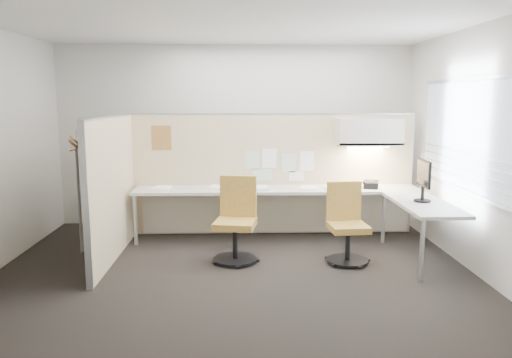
{
  "coord_description": "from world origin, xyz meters",
  "views": [
    {
      "loc": [
        0.08,
        -5.62,
        1.98
      ],
      "look_at": [
        0.28,
        0.8,
        0.94
      ],
      "focal_mm": 35.0,
      "sensor_mm": 36.0,
      "label": 1
    }
  ],
  "objects_px": {
    "desk": "(302,199)",
    "monitor": "(423,178)",
    "chair_left": "(236,222)",
    "chair_right": "(346,226)",
    "phone": "(371,185)"
  },
  "relations": [
    {
      "from": "desk",
      "to": "chair_left",
      "type": "height_order",
      "value": "chair_left"
    },
    {
      "from": "chair_left",
      "to": "phone",
      "type": "height_order",
      "value": "chair_left"
    },
    {
      "from": "desk",
      "to": "chair_right",
      "type": "height_order",
      "value": "chair_right"
    },
    {
      "from": "desk",
      "to": "chair_right",
      "type": "bearing_deg",
      "value": -63.46
    },
    {
      "from": "chair_left",
      "to": "monitor",
      "type": "height_order",
      "value": "monitor"
    },
    {
      "from": "desk",
      "to": "monitor",
      "type": "distance_m",
      "value": 1.66
    },
    {
      "from": "monitor",
      "to": "phone",
      "type": "distance_m",
      "value": 1.06
    },
    {
      "from": "chair_left",
      "to": "phone",
      "type": "distance_m",
      "value": 2.11
    },
    {
      "from": "monitor",
      "to": "phone",
      "type": "relative_size",
      "value": 1.98
    },
    {
      "from": "monitor",
      "to": "chair_right",
      "type": "bearing_deg",
      "value": 96.08
    },
    {
      "from": "monitor",
      "to": "phone",
      "type": "xyz_separation_m",
      "value": [
        -0.39,
        0.95,
        -0.25
      ]
    },
    {
      "from": "chair_left",
      "to": "monitor",
      "type": "relative_size",
      "value": 1.99
    },
    {
      "from": "chair_left",
      "to": "monitor",
      "type": "xyz_separation_m",
      "value": [
        2.27,
        -0.06,
        0.55
      ]
    },
    {
      "from": "monitor",
      "to": "chair_left",
      "type": "bearing_deg",
      "value": 92.51
    },
    {
      "from": "chair_right",
      "to": "desk",
      "type": "bearing_deg",
      "value": 112.06
    }
  ]
}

